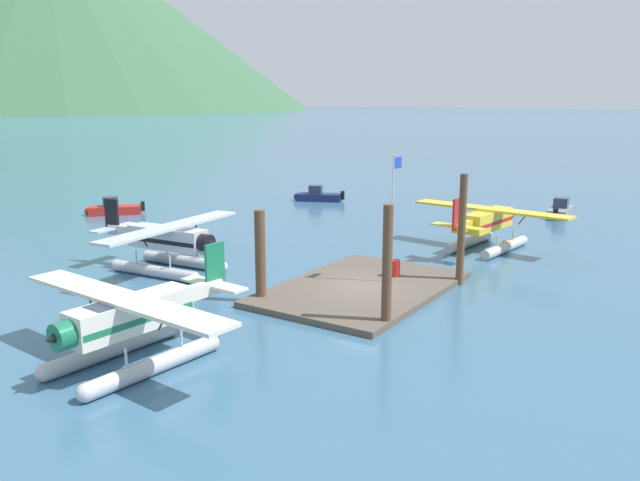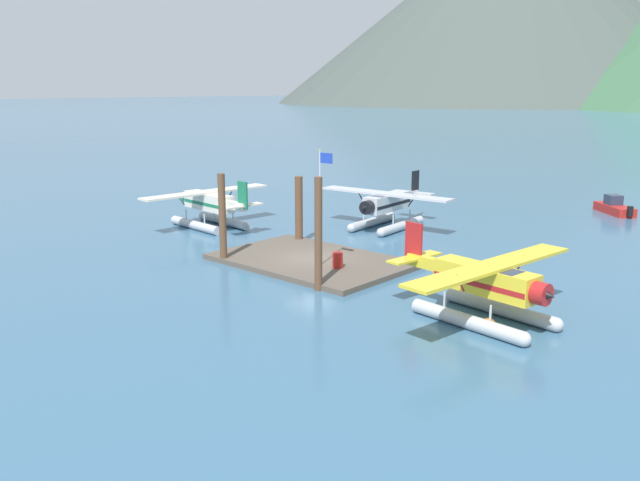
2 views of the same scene
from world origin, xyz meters
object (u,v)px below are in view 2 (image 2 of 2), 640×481
Objects in this scene: flagpole at (321,195)px; seaplane_cream_port_fwd at (209,206)px; mooring_buoy at (488,325)px; fuel_drum at (338,260)px; boat_red_open_north at (614,207)px; seaplane_silver_bow_left at (387,207)px; seaplane_yellow_stbd_aft at (485,288)px.

seaplane_cream_port_fwd is (-14.20, 3.33, -2.76)m from flagpole.
mooring_buoy is at bearing -11.53° from flagpole.
mooring_buoy is (11.67, -2.38, -4.03)m from flagpole.
flagpole is at bearing 168.47° from mooring_buoy.
fuel_drum is 29.44m from boat_red_open_north.
seaplane_silver_bow_left is at bearing 114.11° from fuel_drum.
flagpole is 11.30m from seaplane_yellow_stbd_aft.
seaplane_silver_bow_left reaches higher than boat_red_open_north.
fuel_drum is at bearing 170.68° from seaplane_yellow_stbd_aft.
seaplane_cream_port_fwd is 25.51m from seaplane_yellow_stbd_aft.
seaplane_yellow_stbd_aft reaches higher than boat_red_open_north.
flagpole is 0.62× the size of seaplane_silver_bow_left.
flagpole is at bearing -13.18° from seaplane_cream_port_fwd.
seaplane_cream_port_fwd is 2.55× the size of boat_red_open_north.
seaplane_silver_bow_left is at bearing -120.67° from boat_red_open_north.
fuel_drum is 0.08× the size of seaplane_cream_port_fwd.
seaplane_yellow_stbd_aft is (9.95, -1.63, 0.84)m from fuel_drum.
fuel_drum is 10.11m from seaplane_yellow_stbd_aft.
mooring_buoy is (10.73, -2.69, -0.43)m from fuel_drum.
seaplane_yellow_stbd_aft is 31.00m from boat_red_open_north.
seaplane_silver_bow_left is (-4.23, 11.86, -2.76)m from flagpole.
seaplane_yellow_stbd_aft is (-0.79, 1.06, 1.26)m from mooring_buoy.
flagpole is 7.44× the size of fuel_drum.
seaplane_cream_port_fwd is (-25.87, 5.71, 1.26)m from mooring_buoy.
mooring_buoy is 0.06× the size of seaplane_silver_bow_left.
fuel_drum is at bearing -11.25° from seaplane_cream_port_fwd.
flagpole reaches higher than seaplane_cream_port_fwd.
seaplane_yellow_stbd_aft is 2.55× the size of boat_red_open_north.
boat_red_open_north is at bearing 59.33° from seaplane_silver_bow_left.
fuel_drum is at bearing 165.91° from mooring_buoy.
mooring_buoy is at bearing -80.05° from boat_red_open_north.
seaplane_cream_port_fwd is at bearing 167.56° from mooring_buoy.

